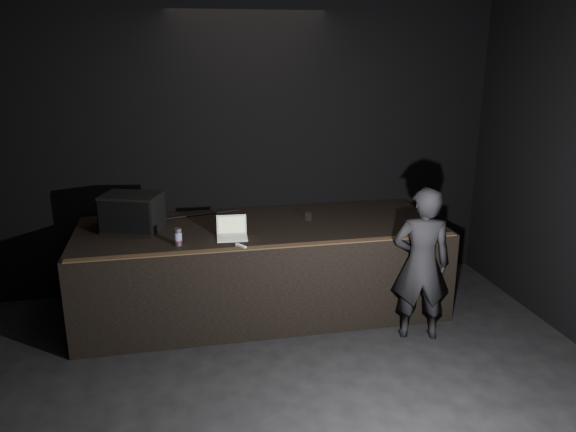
% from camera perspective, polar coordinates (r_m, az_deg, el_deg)
% --- Properties ---
extents(room_walls, '(6.10, 7.10, 3.52)m').
position_cam_1_polar(room_walls, '(3.37, 4.29, 1.66)').
color(room_walls, black).
rests_on(room_walls, ground).
extents(stage_riser, '(4.00, 1.50, 1.00)m').
position_cam_1_polar(stage_riser, '(6.39, -2.72, -5.25)').
color(stage_riser, black).
rests_on(stage_riser, ground).
extents(riser_lip, '(3.92, 0.10, 0.01)m').
position_cam_1_polar(riser_lip, '(5.55, -1.63, -3.12)').
color(riser_lip, brown).
rests_on(riser_lip, stage_riser).
extents(stage_monitor, '(0.70, 0.61, 0.40)m').
position_cam_1_polar(stage_monitor, '(6.23, -15.56, 0.36)').
color(stage_monitor, black).
rests_on(stage_monitor, stage_riser).
extents(cable, '(1.01, 0.24, 0.02)m').
position_cam_1_polar(cable, '(6.65, -9.23, 0.10)').
color(cable, black).
rests_on(cable, stage_riser).
extents(laptop, '(0.33, 0.30, 0.21)m').
position_cam_1_polar(laptop, '(5.85, -5.71, -1.63)').
color(laptop, silver).
rests_on(laptop, stage_riser).
extents(beer_can, '(0.07, 0.07, 0.18)m').
position_cam_1_polar(beer_can, '(5.68, -11.10, -2.10)').
color(beer_can, silver).
rests_on(beer_can, stage_riser).
extents(plastic_cup, '(0.08, 0.08, 0.11)m').
position_cam_1_polar(plastic_cup, '(6.33, 2.10, -0.14)').
color(plastic_cup, white).
rests_on(plastic_cup, stage_riser).
extents(wii_remote, '(0.10, 0.13, 0.03)m').
position_cam_1_polar(wii_remote, '(5.56, -4.82, -3.07)').
color(wii_remote, white).
rests_on(wii_remote, stage_riser).
extents(person, '(0.66, 0.51, 1.60)m').
position_cam_1_polar(person, '(5.83, 13.39, -4.77)').
color(person, black).
rests_on(person, ground).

